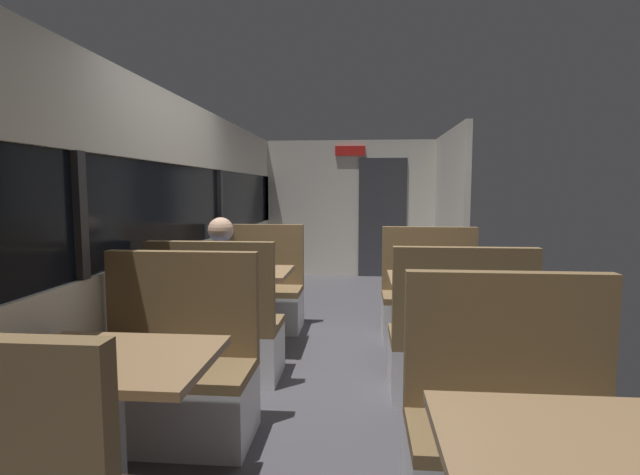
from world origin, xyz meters
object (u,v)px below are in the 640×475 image
object	(u,v)px
dining_table_near_window	(112,378)
bench_front_aisle_facing_entry	(515,451)
bench_rear_aisle_facing_entry	(430,306)
bench_mid_window_facing_end	(219,337)
bench_mid_window_facing_entry	(257,298)
bench_near_window_facing_entry	(174,383)
dining_table_rear_aisle	(443,289)
coffee_cup_primary	(246,268)
dining_table_mid_window	(241,281)
bench_rear_aisle_facing_end	(458,353)
seated_passenger	(221,309)

from	to	relation	value
dining_table_near_window	bench_front_aisle_facing_entry	world-z (taller)	bench_front_aisle_facing_entry
bench_front_aisle_facing_entry	bench_rear_aisle_facing_entry	size ratio (longest dim) A/B	1.00
bench_mid_window_facing_end	bench_mid_window_facing_entry	world-z (taller)	same
bench_near_window_facing_entry	dining_table_rear_aisle	xyz separation A→B (m)	(1.79, 1.41, 0.31)
bench_mid_window_facing_entry	coffee_cup_primary	world-z (taller)	bench_mid_window_facing_entry
bench_mid_window_facing_entry	coffee_cup_primary	xyz separation A→B (m)	(0.08, -0.82, 0.46)
bench_mid_window_facing_end	dining_table_mid_window	bearing A→B (deg)	90.00
bench_mid_window_facing_end	coffee_cup_primary	world-z (taller)	bench_mid_window_facing_end
bench_front_aisle_facing_entry	bench_rear_aisle_facing_end	xyz separation A→B (m)	(0.00, 1.31, 0.00)
coffee_cup_primary	bench_near_window_facing_entry	bearing A→B (deg)	-93.01
bench_mid_window_facing_end	bench_rear_aisle_facing_end	size ratio (longest dim) A/B	1.00
bench_mid_window_facing_entry	bench_mid_window_facing_end	bearing A→B (deg)	-90.00
bench_front_aisle_facing_entry	bench_rear_aisle_facing_end	bearing A→B (deg)	90.00
bench_front_aisle_facing_entry	bench_near_window_facing_entry	bearing A→B (deg)	161.47
bench_mid_window_facing_end	coffee_cup_primary	bearing A→B (deg)	82.31
bench_front_aisle_facing_entry	coffee_cup_primary	size ratio (longest dim) A/B	12.22
bench_near_window_facing_entry	bench_mid_window_facing_end	xyz separation A→B (m)	(0.00, 0.91, 0.00)
bench_rear_aisle_facing_end	seated_passenger	size ratio (longest dim) A/B	0.87
bench_mid_window_facing_entry	bench_rear_aisle_facing_entry	size ratio (longest dim) A/B	1.00
bench_mid_window_facing_end	bench_front_aisle_facing_entry	bearing A→B (deg)	-40.09
dining_table_rear_aisle	bench_near_window_facing_entry	bearing A→B (deg)	-141.85
dining_table_rear_aisle	seated_passenger	distance (m)	1.84
bench_mid_window_facing_end	dining_table_near_window	bearing A→B (deg)	-90.00
dining_table_near_window	bench_rear_aisle_facing_end	size ratio (longest dim) A/B	0.82
dining_table_near_window	bench_rear_aisle_facing_end	world-z (taller)	bench_rear_aisle_facing_end
dining_table_mid_window	bench_rear_aisle_facing_end	distance (m)	2.03
dining_table_rear_aisle	coffee_cup_primary	world-z (taller)	coffee_cup_primary
bench_near_window_facing_entry	bench_mid_window_facing_end	size ratio (longest dim) A/B	1.00
bench_rear_aisle_facing_entry	coffee_cup_primary	xyz separation A→B (m)	(-1.71, -0.62, 0.46)
bench_front_aisle_facing_entry	seated_passenger	size ratio (longest dim) A/B	0.87
bench_rear_aisle_facing_end	bench_rear_aisle_facing_entry	xyz separation A→B (m)	(0.00, 1.40, 0.00)
bench_front_aisle_facing_entry	dining_table_rear_aisle	size ratio (longest dim) A/B	1.22
dining_table_rear_aisle	seated_passenger	bearing A→B (deg)	-166.58
bench_mid_window_facing_end	bench_front_aisle_facing_entry	distance (m)	2.34
dining_table_near_window	bench_rear_aisle_facing_end	xyz separation A→B (m)	(1.79, 1.41, -0.31)
dining_table_mid_window	bench_mid_window_facing_end	xyz separation A→B (m)	(0.00, -0.70, -0.31)
bench_mid_window_facing_entry	dining_table_rear_aisle	world-z (taller)	bench_mid_window_facing_entry
bench_mid_window_facing_end	dining_table_rear_aisle	bearing A→B (deg)	15.59
bench_mid_window_facing_end	bench_front_aisle_facing_entry	size ratio (longest dim) A/B	1.00
bench_mid_window_facing_end	bench_rear_aisle_facing_end	bearing A→B (deg)	-6.38
bench_rear_aisle_facing_end	coffee_cup_primary	world-z (taller)	bench_rear_aisle_facing_end
dining_table_mid_window	seated_passenger	distance (m)	0.64
seated_passenger	dining_table_mid_window	bearing A→B (deg)	90.00
bench_mid_window_facing_end	dining_table_rear_aisle	world-z (taller)	bench_mid_window_facing_end
bench_mid_window_facing_entry	bench_rear_aisle_facing_entry	xyz separation A→B (m)	(1.79, -0.20, 0.00)
bench_near_window_facing_entry	coffee_cup_primary	size ratio (longest dim) A/B	12.22
bench_near_window_facing_entry	dining_table_rear_aisle	world-z (taller)	bench_near_window_facing_entry
bench_front_aisle_facing_entry	bench_rear_aisle_facing_end	size ratio (longest dim) A/B	1.00
seated_passenger	coffee_cup_primary	world-z (taller)	seated_passenger
dining_table_mid_window	bench_rear_aisle_facing_end	xyz separation A→B (m)	(1.79, -0.90, -0.31)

